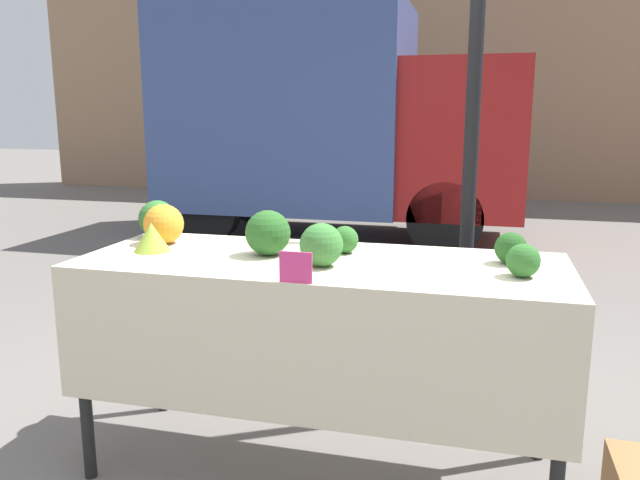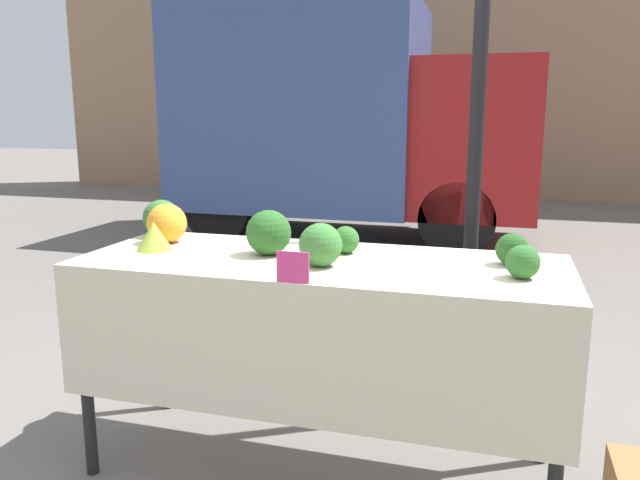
% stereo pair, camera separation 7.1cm
% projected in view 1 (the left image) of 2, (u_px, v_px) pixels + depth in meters
% --- Properties ---
extents(ground_plane, '(40.00, 40.00, 0.00)m').
position_uv_depth(ground_plane, '(320.00, 467.00, 2.68)').
color(ground_plane, slate).
extents(tent_pole, '(0.07, 0.07, 2.45)m').
position_uv_depth(tent_pole, '(470.00, 170.00, 2.97)').
color(tent_pole, black).
rests_on(tent_pole, ground_plane).
extents(parked_truck, '(4.16, 1.91, 2.71)m').
position_uv_depth(parked_truck, '(329.00, 119.00, 7.43)').
color(parked_truck, '#384C84').
rests_on(parked_truck, ground_plane).
extents(market_table, '(1.94, 0.74, 0.91)m').
position_uv_depth(market_table, '(316.00, 295.00, 2.45)').
color(market_table, beige).
rests_on(market_table, ground_plane).
extents(orange_cauliflower, '(0.18, 0.18, 0.18)m').
position_uv_depth(orange_cauliflower, '(164.00, 224.00, 2.78)').
color(orange_cauliflower, orange).
rests_on(orange_cauliflower, market_table).
extents(romanesco_head, '(0.15, 0.15, 0.12)m').
position_uv_depth(romanesco_head, '(152.00, 237.00, 2.63)').
color(romanesco_head, '#93B238').
rests_on(romanesco_head, market_table).
extents(broccoli_head_0, '(0.17, 0.17, 0.17)m').
position_uv_depth(broccoli_head_0, '(157.00, 219.00, 2.93)').
color(broccoli_head_0, '#336B2D').
rests_on(broccoli_head_0, market_table).
extents(broccoli_head_1, '(0.12, 0.12, 0.12)m').
position_uv_depth(broccoli_head_1, '(523.00, 261.00, 2.22)').
color(broccoli_head_1, '#2D6628').
rests_on(broccoli_head_1, market_table).
extents(broccoli_head_2, '(0.12, 0.12, 0.12)m').
position_uv_depth(broccoli_head_2, '(511.00, 248.00, 2.41)').
color(broccoli_head_2, '#23511E').
rests_on(broccoli_head_2, market_table).
extents(broccoli_head_3, '(0.17, 0.17, 0.17)m').
position_uv_depth(broccoli_head_3, '(321.00, 245.00, 2.37)').
color(broccoli_head_3, '#387533').
rests_on(broccoli_head_3, market_table).
extents(broccoli_head_4, '(0.11, 0.11, 0.11)m').
position_uv_depth(broccoli_head_4, '(345.00, 240.00, 2.60)').
color(broccoli_head_4, '#2D6628').
rests_on(broccoli_head_4, market_table).
extents(broccoli_head_5, '(0.19, 0.19, 0.19)m').
position_uv_depth(broccoli_head_5, '(268.00, 233.00, 2.55)').
color(broccoli_head_5, '#285B23').
rests_on(broccoli_head_5, market_table).
extents(price_sign, '(0.12, 0.01, 0.11)m').
position_uv_depth(price_sign, '(296.00, 267.00, 2.14)').
color(price_sign, '#E53D84').
rests_on(price_sign, market_table).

